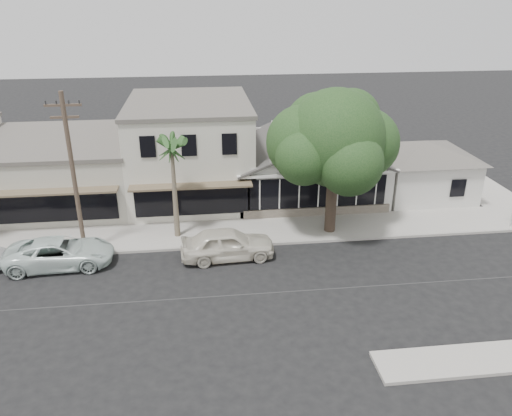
{
  "coord_description": "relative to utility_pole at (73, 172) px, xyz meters",
  "views": [
    {
      "loc": [
        -2.44,
        -20.35,
        13.39
      ],
      "look_at": [
        0.71,
        6.0,
        1.92
      ],
      "focal_mm": 35.0,
      "sensor_mm": 36.0,
      "label": 1
    }
  ],
  "objects": [
    {
      "name": "utility_pole",
      "position": [
        0.0,
        0.0,
        0.0
      ],
      "size": [
        1.8,
        0.24,
        9.0
      ],
      "color": "brown",
      "rests_on": "ground"
    },
    {
      "name": "car_0",
      "position": [
        7.88,
        -1.45,
        -3.93
      ],
      "size": [
        5.18,
        2.33,
        1.73
      ],
      "primitive_type": "imported",
      "rotation": [
        0.0,
        0.0,
        1.63
      ],
      "color": "silver",
      "rests_on": "ground"
    },
    {
      "name": "row_building_midnear",
      "position": [
        -3.0,
        8.3,
        -2.69
      ],
      "size": [
        10.0,
        10.0,
        4.2
      ],
      "primitive_type": "cube",
      "color": "beige",
      "rests_on": "ground"
    },
    {
      "name": "shade_tree",
      "position": [
        14.16,
        1.24,
        0.94
      ],
      "size": [
        7.84,
        7.09,
        8.7
      ],
      "rotation": [
        0.0,
        0.0,
        0.2
      ],
      "color": "#45352A",
      "rests_on": "ground"
    },
    {
      "name": "ground",
      "position": [
        9.0,
        -5.2,
        -4.79
      ],
      "size": [
        140.0,
        140.0,
        0.0
      ],
      "primitive_type": "plane",
      "color": "black",
      "rests_on": "ground"
    },
    {
      "name": "sidewalk_north",
      "position": [
        1.0,
        1.55,
        -4.71
      ],
      "size": [
        90.0,
        3.5,
        0.15
      ],
      "primitive_type": "cube",
      "color": "#9E9991",
      "rests_on": "ground"
    },
    {
      "name": "palm_east",
      "position": [
        5.08,
        1.37,
        0.84
      ],
      "size": [
        2.91,
        2.91,
        6.64
      ],
      "color": "#726651",
      "rests_on": "ground"
    },
    {
      "name": "car_2",
      "position": [
        -0.98,
        -1.24,
        -4.02
      ],
      "size": [
        5.62,
        2.77,
        1.53
      ],
      "primitive_type": "imported",
      "rotation": [
        0.0,
        0.0,
        1.61
      ],
      "color": "silver",
      "rests_on": "ground"
    },
    {
      "name": "corner_shop",
      "position": [
        14.0,
        7.27,
        -2.17
      ],
      "size": [
        10.4,
        8.6,
        5.1
      ],
      "color": "silver",
      "rests_on": "ground"
    },
    {
      "name": "row_building_near",
      "position": [
        6.0,
        8.3,
        -1.54
      ],
      "size": [
        8.0,
        10.0,
        6.5
      ],
      "primitive_type": "cube",
      "color": "beige",
      "rests_on": "ground"
    },
    {
      "name": "side_cottage",
      "position": [
        22.2,
        6.3,
        -3.29
      ],
      "size": [
        6.0,
        6.0,
        3.0
      ],
      "primitive_type": "cube",
      "color": "silver",
      "rests_on": "ground"
    }
  ]
}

